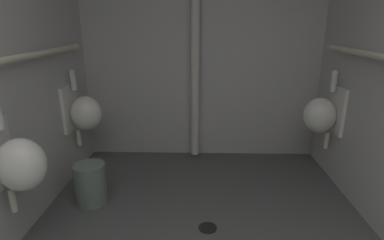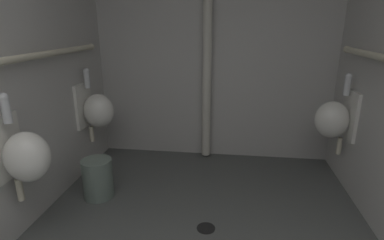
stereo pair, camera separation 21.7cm
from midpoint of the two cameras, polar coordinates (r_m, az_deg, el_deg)
wall_back at (r=3.38m, az=6.15°, el=14.56°), size 2.68×0.06×2.61m
urinal_left_mid at (r=2.24m, az=-26.51°, el=-6.00°), size 0.32×0.30×0.76m
urinal_left_far at (r=3.16m, az=-15.54°, el=1.80°), size 0.32×0.30×0.76m
urinal_right_mid at (r=3.09m, az=26.86°, el=0.15°), size 0.32×0.30×0.76m
supply_pipe_left at (r=2.20m, az=-29.65°, el=9.40°), size 0.06×2.57×0.06m
standpipe_back_wall at (r=3.27m, az=4.83°, el=14.50°), size 0.09×0.09×2.56m
floor_drain at (r=2.44m, az=5.31°, el=-19.55°), size 0.14×0.14×0.01m
waste_bin at (r=2.81m, az=-15.06°, el=-10.58°), size 0.26×0.26×0.35m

